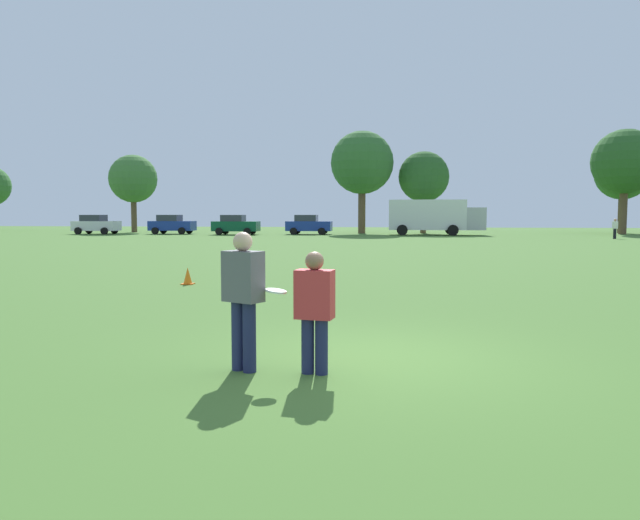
# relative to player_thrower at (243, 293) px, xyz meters

# --- Properties ---
(ground_plane) EXTENTS (150.62, 150.62, 0.00)m
(ground_plane) POSITION_rel_player_thrower_xyz_m (1.62, 0.93, -1.01)
(ground_plane) COLOR #47702D
(player_thrower) EXTENTS (0.57, 0.48, 1.78)m
(player_thrower) POSITION_rel_player_thrower_xyz_m (0.00, 0.00, 0.00)
(player_thrower) COLOR #1E234C
(player_thrower) RESTS_ON ground
(player_defender) EXTENTS (0.50, 0.34, 1.54)m
(player_defender) POSITION_rel_player_thrower_xyz_m (0.92, -0.02, -0.15)
(player_defender) COLOR #1E234C
(player_defender) RESTS_ON ground
(frisbee) EXTENTS (0.27, 0.27, 0.07)m
(frisbee) POSITION_rel_player_thrower_xyz_m (0.43, -0.01, 0.03)
(frisbee) COLOR white
(traffic_cone) EXTENTS (0.32, 0.32, 0.48)m
(traffic_cone) POSITION_rel_player_thrower_xyz_m (-3.92, 8.81, -0.78)
(traffic_cone) COLOR #D8590C
(traffic_cone) RESTS_ON ground
(parked_car_near_left) EXTENTS (4.21, 2.23, 1.82)m
(parked_car_near_left) POSITION_rel_player_thrower_xyz_m (-26.29, 45.88, -0.08)
(parked_car_near_left) COLOR silver
(parked_car_near_left) RESTS_ON ground
(parked_car_mid_left) EXTENTS (4.21, 2.23, 1.82)m
(parked_car_mid_left) POSITION_rel_player_thrower_xyz_m (-19.28, 47.10, -0.08)
(parked_car_mid_left) COLOR navy
(parked_car_mid_left) RESTS_ON ground
(parked_car_center) EXTENTS (4.21, 2.23, 1.82)m
(parked_car_center) POSITION_rel_player_thrower_xyz_m (-12.77, 46.01, -0.08)
(parked_car_center) COLOR #0C4C2D
(parked_car_center) RESTS_ON ground
(parked_car_mid_right) EXTENTS (4.21, 2.23, 1.82)m
(parked_car_mid_right) POSITION_rel_player_thrower_xyz_m (-6.21, 47.62, -0.08)
(parked_car_mid_right) COLOR navy
(parked_car_mid_right) RESTS_ON ground
(box_truck) EXTENTS (8.51, 3.05, 3.18)m
(box_truck) POSITION_rel_player_thrower_xyz_m (5.28, 47.46, 0.75)
(box_truck) COLOR white
(box_truck) RESTS_ON ground
(bystander_sideline_watcher) EXTENTS (0.31, 0.46, 1.56)m
(bystander_sideline_watcher) POSITION_rel_player_thrower_xyz_m (18.70, 41.30, -0.12)
(bystander_sideline_watcher) COLOR black
(bystander_sideline_watcher) RESTS_ON ground
(tree_west_maple) EXTENTS (4.89, 4.89, 7.95)m
(tree_west_maple) POSITION_rel_player_thrower_xyz_m (-24.98, 51.37, 4.46)
(tree_west_maple) COLOR brown
(tree_west_maple) RESTS_ON ground
(tree_center_elm) EXTENTS (6.13, 6.13, 9.96)m
(tree_center_elm) POSITION_rel_player_thrower_xyz_m (-1.46, 51.28, 5.84)
(tree_center_elm) COLOR brown
(tree_center_elm) RESTS_ON ground
(tree_east_birch) EXTENTS (4.91, 4.91, 7.98)m
(tree_east_birch) POSITION_rel_player_thrower_xyz_m (4.53, 52.06, 4.48)
(tree_east_birch) COLOR brown
(tree_east_birch) RESTS_ON ground
(tree_east_oak) EXTENTS (6.02, 6.02, 9.78)m
(tree_east_oak) POSITION_rel_player_thrower_xyz_m (22.99, 51.83, 5.72)
(tree_east_oak) COLOR brown
(tree_east_oak) RESTS_ON ground
(tree_far_east_pine) EXTENTS (5.30, 5.30, 8.61)m
(tree_far_east_pine) POSITION_rel_player_thrower_xyz_m (23.99, 55.10, 4.92)
(tree_far_east_pine) COLOR brown
(tree_far_east_pine) RESTS_ON ground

